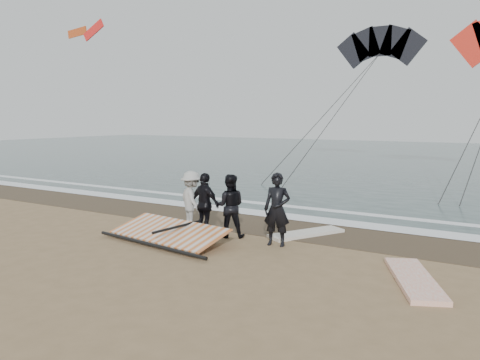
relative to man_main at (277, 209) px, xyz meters
The scene contains 12 objects.
ground 2.76m from the man_main, 105.55° to the right, with size 120.00×120.00×0.00m, color #8C704C.
sea 30.53m from the man_main, 91.30° to the left, with size 120.00×54.00×0.02m, color #233838.
wet_sand 2.34m from the man_main, 109.02° to the left, with size 120.00×2.80×0.01m, color #4C3D2B.
foam_near 3.61m from the man_main, 101.49° to the left, with size 120.00×0.90×0.01m, color white.
foam_far 5.24m from the man_main, 97.72° to the left, with size 120.00×0.45×0.01m, color white.
man_main is the anchor object (origin of this frame).
board_white 3.94m from the man_main, 15.98° to the right, with size 0.73×2.62×0.10m, color white.
board_cream 1.71m from the man_main, 79.42° to the left, with size 0.62×2.34×0.10m, color beige.
trio_cluster 2.32m from the man_main, behind, with size 2.62×1.22×1.82m.
sail_rig 3.07m from the man_main, 159.54° to the right, with size 3.99×2.13×0.49m.
kite_dark 23.46m from the man_main, 98.07° to the left, with size 6.63×6.61×15.13m.
distant_kites 46.90m from the man_main, 144.24° to the left, with size 7.95×2.12×2.17m.
Camera 1 is at (6.01, -8.44, 3.38)m, focal length 35.00 mm.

